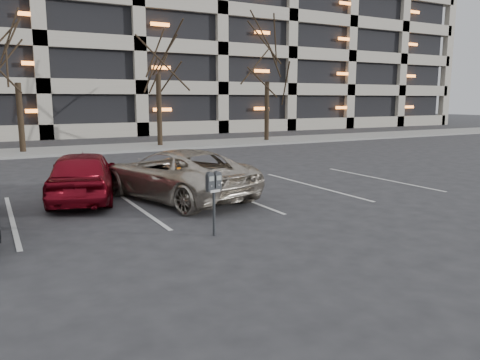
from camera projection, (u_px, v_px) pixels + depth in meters
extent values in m
plane|color=#28282B|center=(225.00, 219.00, 10.45)|extent=(140.00, 140.00, 0.00)
cube|color=gray|center=(87.00, 150.00, 24.28)|extent=(80.00, 4.00, 0.12)
cube|color=silver|center=(12.00, 219.00, 10.46)|extent=(0.10, 5.20, 0.00)
cube|color=silver|center=(135.00, 205.00, 11.78)|extent=(0.10, 5.20, 0.00)
cube|color=silver|center=(233.00, 195.00, 13.10)|extent=(0.10, 5.20, 0.00)
cube|color=silver|center=(313.00, 186.00, 14.42)|extent=(0.10, 5.20, 0.00)
cube|color=silver|center=(380.00, 179.00, 15.74)|extent=(0.10, 5.20, 0.00)
cube|color=black|center=(176.00, 31.00, 43.99)|extent=(49.92, 19.20, 18.00)
cylinder|color=black|center=(21.00, 119.00, 22.58)|extent=(0.28, 0.28, 3.43)
cylinder|color=black|center=(159.00, 111.00, 25.84)|extent=(0.28, 0.28, 3.99)
cylinder|color=black|center=(267.00, 112.00, 29.16)|extent=(0.28, 0.28, 3.72)
cylinder|color=black|center=(214.00, 213.00, 9.11)|extent=(0.06, 0.06, 0.90)
cube|color=black|center=(214.00, 190.00, 9.03)|extent=(0.31, 0.14, 0.06)
cube|color=silver|center=(215.00, 191.00, 8.99)|extent=(0.22, 0.04, 0.05)
cube|color=gray|center=(212.00, 179.00, 8.89)|extent=(0.11, 0.02, 0.09)
cube|color=gray|center=(219.00, 178.00, 8.99)|extent=(0.11, 0.02, 0.09)
imported|color=#BDB2A1|center=(176.00, 174.00, 12.50)|extent=(3.50, 5.26, 1.34)
cube|color=#E96504|center=(174.00, 153.00, 11.49)|extent=(0.10, 0.20, 0.01)
imported|color=maroon|center=(83.00, 175.00, 12.30)|extent=(2.61, 4.25, 1.35)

